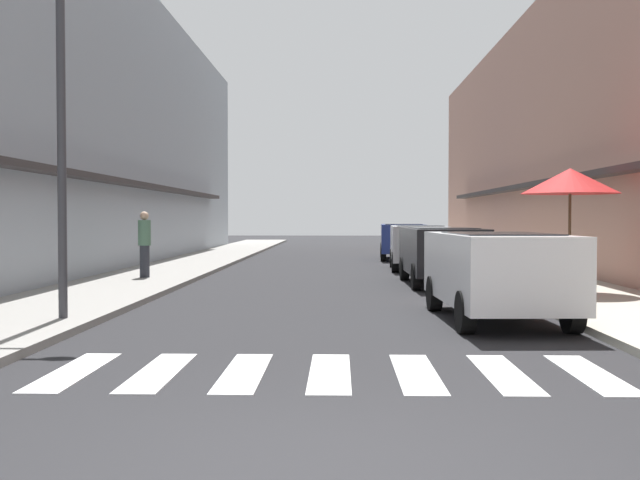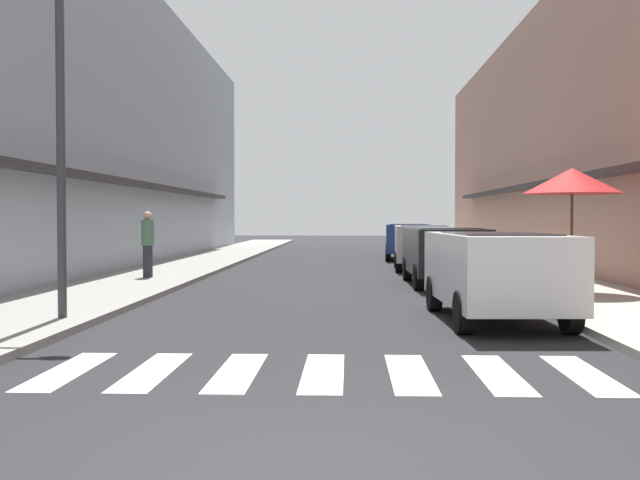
% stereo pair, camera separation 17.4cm
% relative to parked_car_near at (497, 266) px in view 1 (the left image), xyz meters
% --- Properties ---
extents(ground_plane, '(102.12, 102.12, 0.00)m').
position_rel_parked_car_near_xyz_m(ground_plane, '(-2.71, 10.93, -0.92)').
color(ground_plane, '#232326').
extents(sidewalk_left, '(2.96, 64.99, 0.12)m').
position_rel_parked_car_near_xyz_m(sidewalk_left, '(-7.94, 10.93, -0.86)').
color(sidewalk_left, gray).
rests_on(sidewalk_left, ground_plane).
extents(sidewalk_right, '(2.96, 64.99, 0.12)m').
position_rel_parked_car_near_xyz_m(sidewalk_right, '(2.53, 10.93, -0.86)').
color(sidewalk_right, '#ADA899').
rests_on(sidewalk_right, ground_plane).
extents(building_row_left, '(5.50, 43.78, 9.95)m').
position_rel_parked_car_near_xyz_m(building_row_left, '(-11.92, 12.25, 4.05)').
color(building_row_left, '#939EA8').
rests_on(building_row_left, ground_plane).
extents(building_row_right, '(5.50, 43.78, 9.06)m').
position_rel_parked_car_near_xyz_m(building_row_right, '(6.50, 12.25, 3.61)').
color(building_row_right, '#A87A6B').
rests_on(building_row_right, ground_plane).
extents(crosswalk, '(6.15, 2.20, 0.01)m').
position_rel_parked_car_near_xyz_m(crosswalk, '(-2.71, -4.34, -0.92)').
color(crosswalk, silver).
rests_on(crosswalk, ground_plane).
extents(parked_car_near, '(1.94, 4.35, 1.47)m').
position_rel_parked_car_near_xyz_m(parked_car_near, '(0.00, 0.00, 0.00)').
color(parked_car_near, silver).
rests_on(parked_car_near, ground_plane).
extents(parked_car_mid, '(1.86, 4.43, 1.47)m').
position_rel_parked_car_near_xyz_m(parked_car_mid, '(0.00, 6.89, 0.00)').
color(parked_car_mid, black).
rests_on(parked_car_mid, ground_plane).
extents(parked_car_far, '(1.95, 4.00, 1.47)m').
position_rel_parked_car_near_xyz_m(parked_car_far, '(0.00, 12.62, -0.00)').
color(parked_car_far, silver).
rests_on(parked_car_far, ground_plane).
extents(parked_car_distant, '(1.98, 4.57, 1.47)m').
position_rel_parked_car_near_xyz_m(parked_car_distant, '(0.00, 18.99, 0.00)').
color(parked_car_distant, navy).
rests_on(parked_car_distant, ground_plane).
extents(street_lamp, '(1.19, 0.28, 5.86)m').
position_rel_parked_car_near_xyz_m(street_lamp, '(-6.83, -0.67, 2.74)').
color(street_lamp, '#38383D').
rests_on(street_lamp, sidewalk_left).
extents(cafe_umbrella, '(2.09, 2.09, 2.66)m').
position_rel_parked_car_near_xyz_m(cafe_umbrella, '(2.36, 3.92, 1.57)').
color(cafe_umbrella, '#262626').
rests_on(cafe_umbrella, sidewalk_right).
extents(pedestrian_walking_near, '(0.34, 0.34, 1.77)m').
position_rel_parked_car_near_xyz_m(pedestrian_walking_near, '(-7.83, 7.70, 0.13)').
color(pedestrian_walking_near, '#282B33').
rests_on(pedestrian_walking_near, sidewalk_left).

